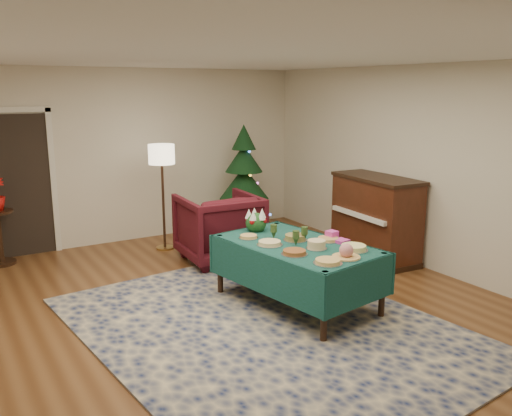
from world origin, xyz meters
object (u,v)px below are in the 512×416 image
piano (375,219)px  gift_box (332,235)px  buffet_table (297,256)px  christmas_tree (244,185)px  armchair (219,224)px  floor_lamp (162,161)px

piano → gift_box: bearing=-149.8°
buffet_table → christmas_tree: (1.04, 2.99, 0.24)m
buffet_table → piano: (1.94, 0.82, 0.01)m
gift_box → armchair: bearing=103.0°
gift_box → floor_lamp: size_ratio=0.07×
armchair → piano: (1.95, -1.06, 0.05)m
christmas_tree → gift_box: bearing=-101.2°
christmas_tree → buffet_table: bearing=-109.2°
floor_lamp → buffet_table: bearing=-80.9°
floor_lamp → christmas_tree: christmas_tree is taller
armchair → floor_lamp: bearing=-61.1°
gift_box → floor_lamp: (-0.89, 2.87, 0.58)m
armchair → christmas_tree: size_ratio=0.58×
buffet_table → armchair: armchair is taller
christmas_tree → armchair: bearing=-133.2°
buffet_table → piano: 2.11m
buffet_table → floor_lamp: (-0.45, 2.82, 0.77)m
floor_lamp → christmas_tree: (1.49, 0.17, -0.53)m
gift_box → piano: 1.74m
armchair → floor_lamp: (-0.45, 0.94, 0.82)m
buffet_table → piano: size_ratio=1.40×
floor_lamp → piano: size_ratio=1.12×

